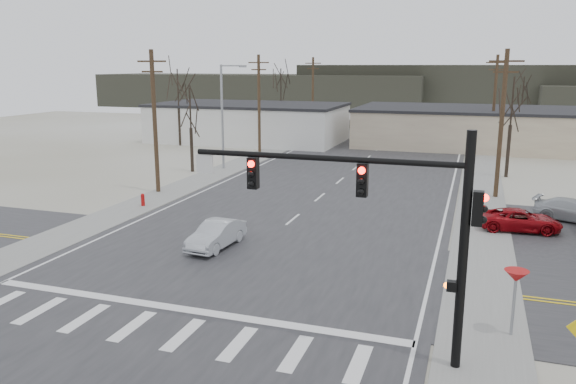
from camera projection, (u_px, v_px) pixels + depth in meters
name	position (u px, v px, depth m)	size (l,w,h in m)	color
ground	(239.00, 265.00, 25.75)	(140.00, 140.00, 0.00)	silver
main_road	(323.00, 194.00, 39.61)	(18.00, 110.00, 0.05)	#28272A
cross_road	(239.00, 264.00, 25.74)	(90.00, 10.00, 0.04)	#28272A
sidewalk_left	(218.00, 173.00, 47.52)	(3.00, 90.00, 0.06)	gray
sidewalk_right	(482.00, 190.00, 40.95)	(3.00, 90.00, 0.06)	gray
traffic_signal_mast	(398.00, 213.00, 16.53)	(8.95, 0.43, 7.20)	black
fire_hydrant	(143.00, 200.00, 36.21)	(0.24, 0.24, 0.87)	#A50C0C
yield_sign	(516.00, 279.00, 18.49)	(0.80, 0.80, 2.35)	gray
building_left_far	(249.00, 122.00, 67.20)	(22.30, 12.30, 4.50)	silver
building_right_far	(477.00, 127.00, 62.86)	(26.30, 14.30, 4.30)	beige
upole_left_b	(155.00, 120.00, 39.26)	(2.20, 0.30, 10.00)	#44301F
upole_left_c	(259.00, 102.00, 57.75)	(2.20, 0.30, 10.00)	#44301F
upole_left_d	(313.00, 93.00, 76.24)	(2.20, 0.30, 10.00)	#44301F
upole_right_a	(502.00, 122.00, 37.67)	(2.20, 0.30, 10.00)	#44301F
upole_right_b	(494.00, 102.00, 58.01)	(2.20, 0.30, 10.00)	#44301F
streetlight_main	(224.00, 111.00, 48.32)	(2.40, 0.25, 9.00)	gray
tree_left_near	(190.00, 110.00, 47.12)	(3.30, 3.30, 7.35)	black
tree_right_mid	(512.00, 104.00, 44.60)	(3.74, 3.74, 8.33)	black
tree_left_far	(281.00, 87.00, 71.24)	(3.96, 3.96, 8.82)	black
tree_right_far	(523.00, 94.00, 67.95)	(3.52, 3.52, 7.84)	black
tree_left_mid	(178.00, 90.00, 62.62)	(3.96, 3.96, 8.82)	black
hill_left	(259.00, 91.00, 120.90)	(70.00, 18.00, 7.00)	#333026
hill_center	(507.00, 89.00, 108.87)	(80.00, 18.00, 9.00)	#333026
sedan_crossing	(216.00, 234.00, 27.94)	(1.39, 3.98, 1.31)	#AAAEB5
car_far_a	(441.00, 133.00, 69.00)	(2.24, 5.51, 1.60)	black
car_far_b	(350.00, 124.00, 81.21)	(1.49, 3.69, 1.26)	black
car_parked_red	(520.00, 220.00, 30.79)	(1.97, 4.27, 1.19)	maroon
car_parked_silver	(574.00, 211.00, 32.66)	(1.77, 4.36, 1.27)	#A8AEB3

